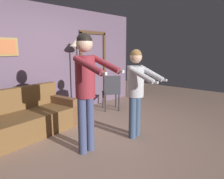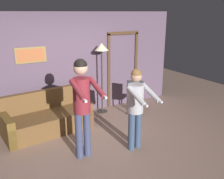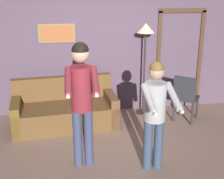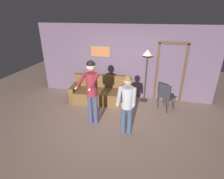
{
  "view_description": "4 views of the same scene",
  "coord_description": "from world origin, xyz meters",
  "px_view_note": "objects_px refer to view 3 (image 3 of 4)",
  "views": [
    {
      "loc": [
        -2.65,
        -2.53,
        1.63
      ],
      "look_at": [
        0.03,
        -0.21,
        0.95
      ],
      "focal_mm": 35.0,
      "sensor_mm": 36.0,
      "label": 1
    },
    {
      "loc": [
        -2.06,
        -3.91,
        2.58
      ],
      "look_at": [
        0.11,
        -0.17,
        1.24
      ],
      "focal_mm": 40.0,
      "sensor_mm": 36.0,
      "label": 2
    },
    {
      "loc": [
        -0.61,
        -4.17,
        2.61
      ],
      "look_at": [
        -0.07,
        -0.35,
        1.25
      ],
      "focal_mm": 50.0,
      "sensor_mm": 36.0,
      "label": 3
    },
    {
      "loc": [
        1.05,
        -4.12,
        2.93
      ],
      "look_at": [
        0.12,
        -0.21,
        1.16
      ],
      "focal_mm": 28.0,
      "sensor_mm": 36.0,
      "label": 4
    }
  ],
  "objects_px": {
    "dining_chair_distant": "(186,96)",
    "person_standing_right": "(155,108)",
    "torchiere_lamp": "(145,38)",
    "person_standing_left": "(82,93)",
    "couch": "(65,111)"
  },
  "relations": [
    {
      "from": "couch",
      "to": "person_standing_left",
      "type": "xyz_separation_m",
      "value": [
        0.27,
        -1.42,
        0.86
      ]
    },
    {
      "from": "person_standing_left",
      "to": "dining_chair_distant",
      "type": "bearing_deg",
      "value": 31.8
    },
    {
      "from": "person_standing_left",
      "to": "couch",
      "type": "bearing_deg",
      "value": 100.9
    },
    {
      "from": "torchiere_lamp",
      "to": "person_standing_left",
      "type": "height_order",
      "value": "person_standing_left"
    },
    {
      "from": "torchiere_lamp",
      "to": "couch",
      "type": "bearing_deg",
      "value": -167.73
    },
    {
      "from": "person_standing_left",
      "to": "person_standing_right",
      "type": "xyz_separation_m",
      "value": [
        0.99,
        -0.23,
        -0.18
      ]
    },
    {
      "from": "person_standing_left",
      "to": "torchiere_lamp",
      "type": "bearing_deg",
      "value": 53.19
    },
    {
      "from": "torchiere_lamp",
      "to": "dining_chair_distant",
      "type": "height_order",
      "value": "torchiere_lamp"
    },
    {
      "from": "couch",
      "to": "torchiere_lamp",
      "type": "xyz_separation_m",
      "value": [
        1.59,
        0.35,
        1.28
      ]
    },
    {
      "from": "couch",
      "to": "torchiere_lamp",
      "type": "height_order",
      "value": "torchiere_lamp"
    },
    {
      "from": "couch",
      "to": "person_standing_left",
      "type": "bearing_deg",
      "value": -79.1
    },
    {
      "from": "dining_chair_distant",
      "to": "person_standing_right",
      "type": "bearing_deg",
      "value": -124.74
    },
    {
      "from": "torchiere_lamp",
      "to": "person_standing_left",
      "type": "bearing_deg",
      "value": -126.81
    },
    {
      "from": "couch",
      "to": "torchiere_lamp",
      "type": "distance_m",
      "value": 2.07
    },
    {
      "from": "torchiere_lamp",
      "to": "dining_chair_distant",
      "type": "relative_size",
      "value": 1.98
    }
  ]
}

